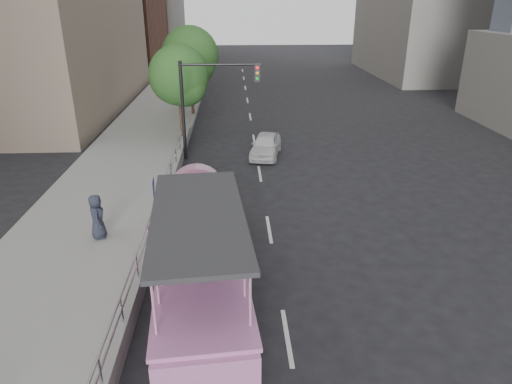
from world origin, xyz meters
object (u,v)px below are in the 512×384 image
(pedestrian_far, at_px, (97,217))
(traffic_signal, at_px, (205,94))
(parking_sign, at_px, (155,204))
(street_tree_far, at_px, (191,57))
(street_tree_near, at_px, (180,78))
(duck_boat, at_px, (200,254))
(car, at_px, (266,145))

(pedestrian_far, bearing_deg, traffic_signal, -33.64)
(parking_sign, distance_m, street_tree_far, 19.12)
(street_tree_near, xyz_separation_m, street_tree_far, (0.20, 6.00, 0.49))
(duck_boat, distance_m, street_tree_near, 15.91)
(street_tree_near, bearing_deg, traffic_signal, -65.02)
(parking_sign, relative_size, traffic_signal, 0.48)
(car, bearing_deg, duck_boat, -90.71)
(duck_boat, xyz_separation_m, street_tree_far, (-1.77, 21.55, 3.17))
(pedestrian_far, bearing_deg, parking_sign, -107.77)
(pedestrian_far, bearing_deg, car, -48.08)
(duck_boat, distance_m, street_tree_far, 21.86)
(parking_sign, relative_size, street_tree_near, 0.43)
(car, xyz_separation_m, parking_sign, (-4.50, -9.80, 0.96))
(duck_boat, height_order, pedestrian_far, duck_boat)
(duck_boat, relative_size, pedestrian_far, 5.79)
(traffic_signal, distance_m, street_tree_far, 9.57)
(duck_boat, distance_m, traffic_signal, 12.36)
(street_tree_near, bearing_deg, car, -33.04)
(parking_sign, bearing_deg, street_tree_near, 91.35)
(street_tree_near, height_order, street_tree_far, street_tree_far)
(pedestrian_far, relative_size, parking_sign, 0.65)
(car, height_order, pedestrian_far, pedestrian_far)
(duck_boat, height_order, car, duck_boat)
(car, height_order, street_tree_far, street_tree_far)
(parking_sign, relative_size, street_tree_far, 0.38)
(car, bearing_deg, street_tree_far, 128.88)
(street_tree_near, bearing_deg, pedestrian_far, -97.82)
(duck_boat, xyz_separation_m, parking_sign, (-1.67, 2.63, 0.45))
(duck_boat, bearing_deg, street_tree_near, 97.23)
(pedestrian_far, height_order, street_tree_far, street_tree_far)
(parking_sign, xyz_separation_m, traffic_signal, (1.29, 9.50, 1.92))
(duck_boat, height_order, street_tree_near, street_tree_near)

